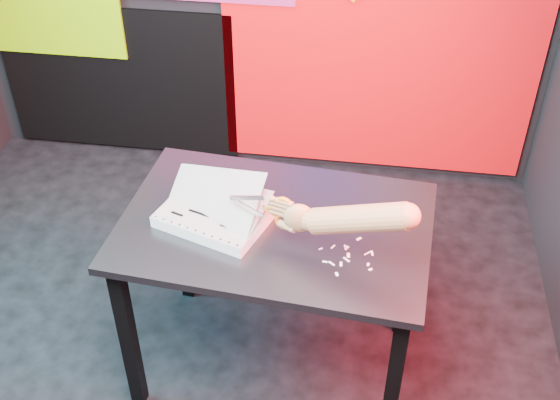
# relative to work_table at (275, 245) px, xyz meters

# --- Properties ---
(room) EXTENTS (3.01, 3.01, 2.71)m
(room) POSITION_rel_work_table_xyz_m (-0.34, -0.05, 0.70)
(room) COLOR black
(room) RESTS_ON ground
(backdrop) EXTENTS (2.88, 0.05, 2.08)m
(backdrop) POSITION_rel_work_table_xyz_m (-0.28, 1.41, 0.31)
(backdrop) COLOR red
(backdrop) RESTS_ON ground
(work_table) EXTENTS (1.13, 0.80, 0.75)m
(work_table) POSITION_rel_work_table_xyz_m (0.00, 0.00, 0.00)
(work_table) COLOR black
(work_table) RESTS_ON ground
(printout_stack) EXTENTS (0.42, 0.37, 0.19)m
(printout_stack) POSITION_rel_work_table_xyz_m (-0.21, -0.01, 0.13)
(printout_stack) COLOR silver
(printout_stack) RESTS_ON work_table
(scissors) EXTENTS (0.23, 0.07, 0.13)m
(scissors) POSITION_rel_work_table_xyz_m (0.03, -0.11, 0.24)
(scissors) COLOR silver
(scissors) RESTS_ON printout_stack
(hand_forearm) EXTENTS (0.46, 0.18, 0.22)m
(hand_forearm) POSITION_rel_work_table_xyz_m (0.25, -0.17, 0.30)
(hand_forearm) COLOR #8E664C
(hand_forearm) RESTS_ON work_table
(paper_clippings) EXTENTS (0.21, 0.23, 0.00)m
(paper_clippings) POSITION_rel_work_table_xyz_m (0.26, -0.12, 0.11)
(paper_clippings) COLOR silver
(paper_clippings) RESTS_ON work_table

